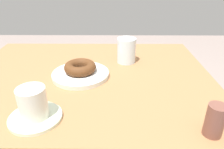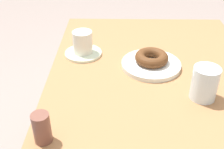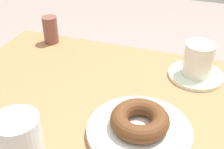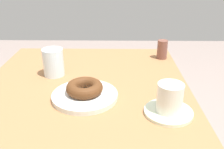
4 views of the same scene
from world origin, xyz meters
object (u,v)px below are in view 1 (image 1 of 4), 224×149
object	(u,v)px
donut_chocolate_ring	(80,67)
plate_chocolate_ring	(81,74)
coffee_cup	(34,107)
water_glass	(126,50)
sugar_jar	(215,120)

from	to	relation	value
donut_chocolate_ring	plate_chocolate_ring	bearing A→B (deg)	0.00
donut_chocolate_ring	coffee_cup	size ratio (longest dim) A/B	0.84
water_glass	coffee_cup	size ratio (longest dim) A/B	0.74
water_glass	coffee_cup	bearing A→B (deg)	-124.05
donut_chocolate_ring	water_glass	xyz separation A→B (m)	(0.18, 0.14, 0.02)
coffee_cup	sugar_jar	size ratio (longest dim) A/B	1.68
donut_chocolate_ring	sugar_jar	bearing A→B (deg)	-40.15
water_glass	donut_chocolate_ring	bearing A→B (deg)	-142.03
donut_chocolate_ring	coffee_cup	xyz separation A→B (m)	(-0.09, -0.25, 0.00)
coffee_cup	sugar_jar	world-z (taller)	coffee_cup
coffee_cup	sugar_jar	bearing A→B (deg)	-6.97
sugar_jar	water_glass	bearing A→B (deg)	112.68
coffee_cup	sugar_jar	xyz separation A→B (m)	(0.45, -0.05, 0.00)
plate_chocolate_ring	donut_chocolate_ring	distance (m)	0.03
coffee_cup	plate_chocolate_ring	bearing A→B (deg)	71.10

